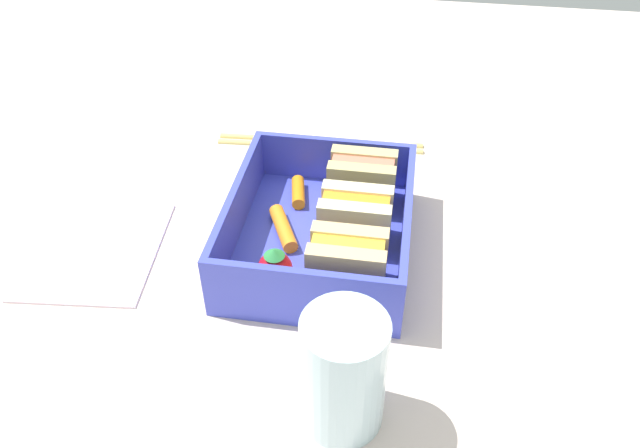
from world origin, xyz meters
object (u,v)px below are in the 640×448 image
Objects in this scene: sandwich_left at (362,181)px; carrot_stick_left at (298,192)px; drinking_glass at (343,373)px; carrot_stick_far_left at (284,227)px; sandwich_center at (347,264)px; folded_napkin at (96,249)px; strawberry_far_left at (275,267)px; chopstick_pair at (320,142)px; sandwich_center_left at (355,219)px.

carrot_stick_left is (0.11, -5.73, -1.78)cm from sandwich_left.
carrot_stick_far_left is at bearing -156.15° from drinking_glass.
sandwich_center reaches higher than folded_napkin.
sandwich_left is 1.75× the size of strawberry_far_left.
carrot_stick_left is 0.72× the size of carrot_stick_far_left.
sandwich_center is 0.27× the size of chopstick_pair.
carrot_stick_far_left is 17.69cm from drinking_glass.
sandwich_center_left is 22.23cm from folded_napkin.
carrot_stick_far_left is (-5.52, -6.05, -1.74)cm from sandwich_center.
strawberry_far_left is 21.90cm from chopstick_pair.
sandwich_center is at bearing 84.52° from folded_napkin.
strawberry_far_left is (10.99, -5.51, -0.89)cm from sandwich_left.
carrot_stick_far_left is (-0.18, -6.05, -1.74)cm from sandwich_center_left.
drinking_glass is at bearing 2.77° from sandwich_left.
drinking_glass is at bearing 3.70° from sandwich_center_left.
sandwich_left is 5.34cm from sandwich_center_left.
sandwich_center is at bearing 14.18° from chopstick_pair.
carrot_stick_far_left is (5.16, -6.05, -1.74)cm from sandwich_left.
sandwich_center_left is at bearing 135.67° from strawberry_far_left.
folded_napkin is (8.60, -21.73, -3.37)cm from sandwich_left.
chopstick_pair is at bearing -161.41° from sandwich_center_left.
sandwich_left is 21.21cm from drinking_glass.
carrot_stick_left is at bearing -178.82° from strawberry_far_left.
strawberry_far_left is at bearing -86.91° from sandwich_center.
strawberry_far_left is at bearing -26.64° from sandwich_left.
folded_napkin is at bearing -95.48° from sandwich_center.
carrot_stick_far_left is at bearing -49.52° from sandwich_left.
sandwich_center_left is at bearing 98.53° from folded_napkin.
sandwich_center is at bearing 0.00° from sandwich_center_left.
folded_napkin is (3.44, -15.68, -1.63)cm from carrot_stick_far_left.
sandwich_left is 23.61cm from folded_napkin.
sandwich_center is at bearing 28.46° from carrot_stick_left.
strawberry_far_left is (0.30, -5.51, -0.89)cm from sandwich_center.
strawberry_far_left is 16.58cm from folded_napkin.
carrot_stick_left is at bearing -151.54° from sandwich_center.
folded_napkin is (-2.08, -21.73, -3.37)cm from sandwich_center.
sandwich_center is at bearing -174.43° from drinking_glass.
sandwich_center is (10.69, 0.00, 0.00)cm from sandwich_left.
sandwich_center is 0.45× the size of folded_napkin.
carrot_stick_far_left is (5.05, -0.32, 0.04)cm from carrot_stick_left.
carrot_stick_left is (-5.23, -5.73, -1.78)cm from sandwich_center_left.
strawberry_far_left is at bearing -147.31° from drinking_glass.
carrot_stick_left is 11.00cm from chopstick_pair.
carrot_stick_left is 0.29× the size of folded_napkin.
chopstick_pair is (-21.48, -5.43, -3.22)cm from sandwich_center.
sandwich_left is 0.66× the size of drinking_glass.
folded_napkin is at bearing -81.47° from sandwich_center_left.
folded_napkin is (-12.56, -22.75, -4.22)cm from drinking_glass.
drinking_glass reaches higher than sandwich_left.
sandwich_center_left is 1.75× the size of strawberry_far_left.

